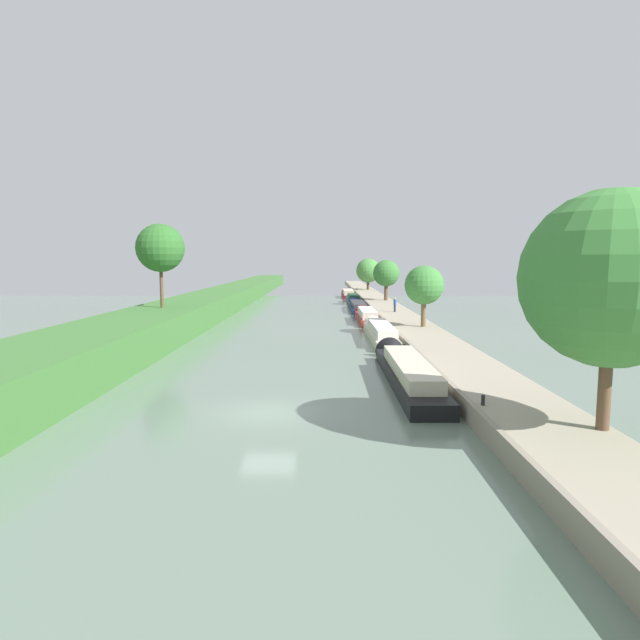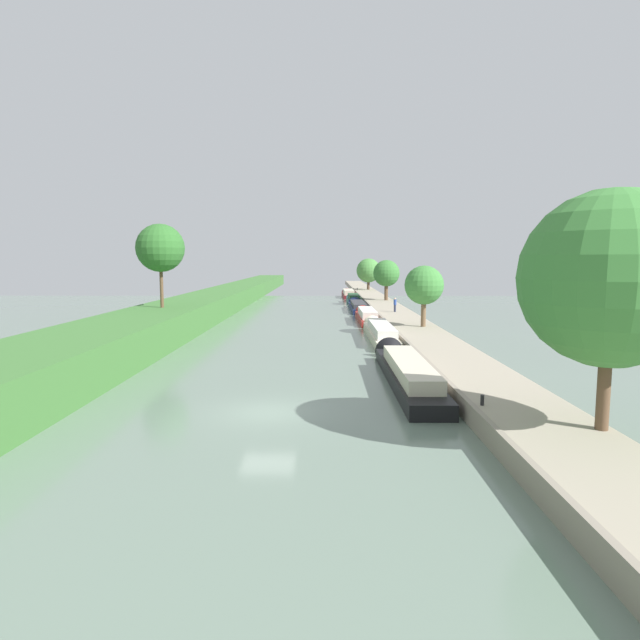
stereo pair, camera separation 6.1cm
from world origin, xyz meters
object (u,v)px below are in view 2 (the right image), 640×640
object	(u,v)px
narrowboat_teal	(353,299)
mooring_bollard_far	(357,289)
narrowboat_red	(366,316)
person_walking	(395,304)
narrowboat_cream	(380,332)
narrowboat_maroon	(348,294)
narrowboat_navy	(358,306)
narrowboat_black	(406,370)
mooring_bollard_near	(482,400)

from	to	relation	value
narrowboat_teal	mooring_bollard_far	world-z (taller)	narrowboat_teal
mooring_bollard_far	narrowboat_teal	bearing A→B (deg)	-95.44
narrowboat_red	person_walking	world-z (taller)	person_walking
narrowboat_cream	mooring_bollard_far	world-z (taller)	narrowboat_cream
narrowboat_cream	narrowboat_maroon	bearing A→B (deg)	90.41
narrowboat_cream	narrowboat_navy	size ratio (longest dim) A/B	1.02
narrowboat_black	narrowboat_navy	world-z (taller)	narrowboat_black
narrowboat_black	narrowboat_maroon	bearing A→B (deg)	90.13
narrowboat_black	narrowboat_cream	distance (m)	16.67
narrowboat_cream	person_walking	size ratio (longest dim) A/B	9.01
narrowboat_black	mooring_bollard_near	distance (m)	8.81
narrowboat_black	person_walking	bearing A→B (deg)	83.56
narrowboat_cream	narrowboat_navy	bearing A→B (deg)	90.56
narrowboat_black	narrowboat_maroon	xyz separation A→B (m)	(-0.16, 70.74, -0.05)
mooring_bollard_far	narrowboat_black	bearing A→B (deg)	-91.45
narrowboat_navy	narrowboat_teal	world-z (taller)	narrowboat_teal
narrowboat_navy	narrowboat_teal	xyz separation A→B (m)	(0.08, 12.60, 0.08)
person_walking	mooring_bollard_far	bearing A→B (deg)	92.16
mooring_bollard_near	mooring_bollard_far	xyz separation A→B (m)	(0.00, 85.08, 0.00)
narrowboat_navy	mooring_bollard_far	world-z (taller)	mooring_bollard_far
narrowboat_teal	mooring_bollard_near	xyz separation A→B (m)	(1.88, -65.28, 0.55)
narrowboat_teal	narrowboat_navy	bearing A→B (deg)	-90.38
narrowboat_cream	narrowboat_black	bearing A→B (deg)	-90.80
narrowboat_cream	mooring_bollard_near	distance (m)	25.30
mooring_bollard_near	narrowboat_maroon	bearing A→B (deg)	91.51
narrowboat_maroon	person_walking	world-z (taller)	person_walking
narrowboat_black	mooring_bollard_near	bearing A→B (deg)	-77.28
narrowboat_black	narrowboat_red	bearing A→B (deg)	89.75
mooring_bollard_near	mooring_bollard_far	bearing A→B (deg)	90.00
narrowboat_teal	mooring_bollard_far	xyz separation A→B (m)	(1.88, 19.80, 0.55)
narrowboat_red	narrowboat_teal	size ratio (longest dim) A/B	1.13
narrowboat_red	mooring_bollard_far	distance (m)	46.14
mooring_bollard_near	narrowboat_teal	bearing A→B (deg)	91.65
narrowboat_navy	narrowboat_maroon	size ratio (longest dim) A/B	1.12
narrowboat_red	mooring_bollard_far	size ratio (longest dim) A/B	28.16
narrowboat_red	narrowboat_teal	xyz separation A→B (m)	(-0.08, 26.30, -0.02)
narrowboat_cream	narrowboat_teal	world-z (taller)	narrowboat_cream
narrowboat_teal	person_walking	xyz separation A→B (m)	(3.56, -24.71, 1.19)
narrowboat_red	narrowboat_navy	xyz separation A→B (m)	(-0.17, 13.70, -0.09)
narrowboat_cream	narrowboat_maroon	distance (m)	54.08
person_walking	narrowboat_maroon	bearing A→B (deg)	95.56
narrowboat_red	narrowboat_teal	distance (m)	26.30
person_walking	mooring_bollard_near	distance (m)	40.61
narrowboat_black	person_walking	xyz separation A→B (m)	(3.61, 32.00, 1.17)
narrowboat_red	narrowboat_maroon	bearing A→B (deg)	90.41
narrowboat_red	mooring_bollard_near	size ratio (longest dim) A/B	28.16
narrowboat_teal	narrowboat_black	bearing A→B (deg)	-90.05
narrowboat_red	narrowboat_maroon	size ratio (longest dim) A/B	0.97
narrowboat_maroon	mooring_bollard_near	distance (m)	79.34
narrowboat_red	narrowboat_navy	distance (m)	13.70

